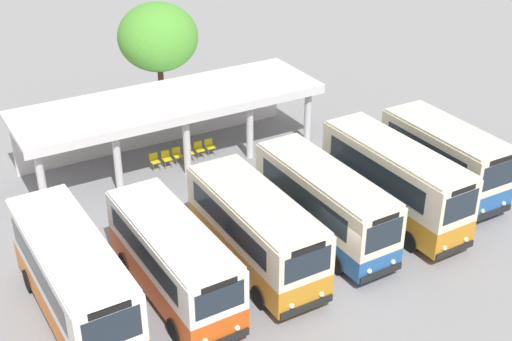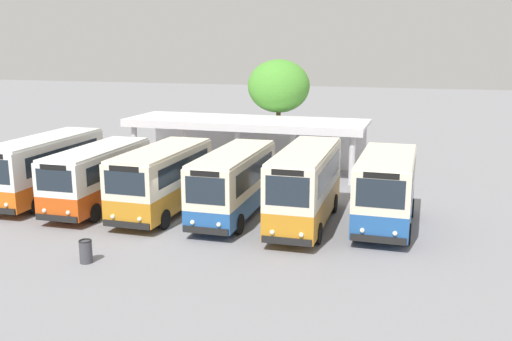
{
  "view_description": "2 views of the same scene",
  "coord_description": "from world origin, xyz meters",
  "px_view_note": "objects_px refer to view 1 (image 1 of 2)",
  "views": [
    {
      "loc": [
        -12.82,
        -17.37,
        16.44
      ],
      "look_at": [
        0.79,
        6.36,
        1.67
      ],
      "focal_mm": 48.26,
      "sensor_mm": 36.0,
      "label": 1
    },
    {
      "loc": [
        10.4,
        -22.25,
        8.09
      ],
      "look_at": [
        2.4,
        4.19,
        1.95
      ],
      "focal_mm": 39.82,
      "sensor_mm": 36.0,
      "label": 2
    }
  ],
  "objects_px": {
    "city_bus_far_end_green": "(444,157)",
    "waiting_chair_far_end_seat": "(209,145)",
    "waiting_chair_middle_seat": "(177,154)",
    "waiting_chair_fifth_seat": "(199,148)",
    "city_bus_fourth_amber": "(324,202)",
    "waiting_chair_second_from_end": "(166,157)",
    "waiting_chair_end_by_column": "(154,160)",
    "city_bus_fifth_blue": "(394,180)",
    "city_bus_nearest_orange": "(73,276)",
    "waiting_chair_fourth_seat": "(188,151)",
    "city_bus_middle_cream": "(255,229)",
    "city_bus_second_in_row": "(173,257)"
  },
  "relations": [
    {
      "from": "city_bus_fourth_amber",
      "to": "waiting_chair_end_by_column",
      "type": "xyz_separation_m",
      "value": [
        -3.84,
        9.28,
        -1.24
      ]
    },
    {
      "from": "city_bus_second_in_row",
      "to": "city_bus_far_end_green",
      "type": "bearing_deg",
      "value": 3.56
    },
    {
      "from": "waiting_chair_fourth_seat",
      "to": "city_bus_middle_cream",
      "type": "bearing_deg",
      "value": -99.17
    },
    {
      "from": "city_bus_nearest_orange",
      "to": "city_bus_far_end_green",
      "type": "relative_size",
      "value": 1.23
    },
    {
      "from": "city_bus_second_in_row",
      "to": "waiting_chair_fourth_seat",
      "type": "relative_size",
      "value": 8.66
    },
    {
      "from": "waiting_chair_middle_seat",
      "to": "waiting_chair_fifth_seat",
      "type": "bearing_deg",
      "value": 2.41
    },
    {
      "from": "waiting_chair_far_end_seat",
      "to": "city_bus_far_end_green",
      "type": "bearing_deg",
      "value": -49.09
    },
    {
      "from": "waiting_chair_end_by_column",
      "to": "waiting_chair_far_end_seat",
      "type": "height_order",
      "value": "same"
    },
    {
      "from": "city_bus_nearest_orange",
      "to": "waiting_chair_far_end_seat",
      "type": "bearing_deg",
      "value": 43.2
    },
    {
      "from": "city_bus_middle_cream",
      "to": "waiting_chair_fourth_seat",
      "type": "xyz_separation_m",
      "value": [
        1.56,
        9.67,
        -1.26
      ]
    },
    {
      "from": "city_bus_fourth_amber",
      "to": "waiting_chair_end_by_column",
      "type": "height_order",
      "value": "city_bus_fourth_amber"
    },
    {
      "from": "waiting_chair_middle_seat",
      "to": "city_bus_nearest_orange",
      "type": "bearing_deg",
      "value": -130.96
    },
    {
      "from": "city_bus_fourth_amber",
      "to": "waiting_chair_far_end_seat",
      "type": "xyz_separation_m",
      "value": [
        -0.71,
        9.36,
        -1.24
      ]
    },
    {
      "from": "city_bus_far_end_green",
      "to": "waiting_chair_far_end_seat",
      "type": "distance_m",
      "value": 11.9
    },
    {
      "from": "waiting_chair_fourth_seat",
      "to": "waiting_chair_end_by_column",
      "type": "bearing_deg",
      "value": -179.69
    },
    {
      "from": "city_bus_far_end_green",
      "to": "city_bus_nearest_orange",
      "type": "bearing_deg",
      "value": -178.98
    },
    {
      "from": "city_bus_nearest_orange",
      "to": "waiting_chair_far_end_seat",
      "type": "distance_m",
      "value": 13.58
    },
    {
      "from": "city_bus_fourth_amber",
      "to": "city_bus_fifth_blue",
      "type": "height_order",
      "value": "city_bus_fifth_blue"
    },
    {
      "from": "city_bus_fifth_blue",
      "to": "waiting_chair_fifth_seat",
      "type": "height_order",
      "value": "city_bus_fifth_blue"
    },
    {
      "from": "city_bus_far_end_green",
      "to": "waiting_chair_far_end_seat",
      "type": "relative_size",
      "value": 7.61
    },
    {
      "from": "city_bus_fourth_amber",
      "to": "waiting_chair_second_from_end",
      "type": "relative_size",
      "value": 8.93
    },
    {
      "from": "city_bus_second_in_row",
      "to": "city_bus_middle_cream",
      "type": "height_order",
      "value": "city_bus_middle_cream"
    },
    {
      "from": "city_bus_fourth_amber",
      "to": "waiting_chair_fifth_seat",
      "type": "distance_m",
      "value": 9.53
    },
    {
      "from": "city_bus_second_in_row",
      "to": "city_bus_far_end_green",
      "type": "height_order",
      "value": "city_bus_far_end_green"
    },
    {
      "from": "city_bus_fifth_blue",
      "to": "city_bus_fourth_amber",
      "type": "bearing_deg",
      "value": 176.59
    },
    {
      "from": "city_bus_middle_cream",
      "to": "waiting_chair_fifth_seat",
      "type": "distance_m",
      "value": 10.06
    },
    {
      "from": "waiting_chair_end_by_column",
      "to": "waiting_chair_second_from_end",
      "type": "bearing_deg",
      "value": -4.33
    },
    {
      "from": "city_bus_far_end_green",
      "to": "waiting_chair_far_end_seat",
      "type": "height_order",
      "value": "city_bus_far_end_green"
    },
    {
      "from": "city_bus_middle_cream",
      "to": "city_bus_fourth_amber",
      "type": "distance_m",
      "value": 3.54
    },
    {
      "from": "city_bus_fifth_blue",
      "to": "waiting_chair_end_by_column",
      "type": "relative_size",
      "value": 9.08
    },
    {
      "from": "waiting_chair_fifth_seat",
      "to": "city_bus_middle_cream",
      "type": "bearing_deg",
      "value": -102.66
    },
    {
      "from": "city_bus_fourth_amber",
      "to": "waiting_chair_fifth_seat",
      "type": "bearing_deg",
      "value": 98.11
    },
    {
      "from": "city_bus_middle_cream",
      "to": "waiting_chair_fifth_seat",
      "type": "bearing_deg",
      "value": 77.34
    },
    {
      "from": "city_bus_nearest_orange",
      "to": "waiting_chair_second_from_end",
      "type": "distance_m",
      "value": 11.78
    },
    {
      "from": "waiting_chair_far_end_seat",
      "to": "city_bus_nearest_orange",
      "type": "bearing_deg",
      "value": -136.8
    },
    {
      "from": "city_bus_second_in_row",
      "to": "city_bus_fifth_blue",
      "type": "xyz_separation_m",
      "value": [
        10.56,
        0.24,
        0.22
      ]
    },
    {
      "from": "city_bus_fifth_blue",
      "to": "waiting_chair_fifth_seat",
      "type": "distance_m",
      "value": 10.82
    },
    {
      "from": "waiting_chair_end_by_column",
      "to": "waiting_chair_fourth_seat",
      "type": "height_order",
      "value": "same"
    },
    {
      "from": "city_bus_fifth_blue",
      "to": "city_bus_nearest_orange",
      "type": "bearing_deg",
      "value": 178.69
    },
    {
      "from": "waiting_chair_end_by_column",
      "to": "waiting_chair_fourth_seat",
      "type": "distance_m",
      "value": 1.88
    },
    {
      "from": "waiting_chair_middle_seat",
      "to": "city_bus_far_end_green",
      "type": "bearing_deg",
      "value": -42.68
    },
    {
      "from": "city_bus_fourth_amber",
      "to": "waiting_chair_far_end_seat",
      "type": "bearing_deg",
      "value": 94.32
    },
    {
      "from": "waiting_chair_fifth_seat",
      "to": "waiting_chair_far_end_seat",
      "type": "relative_size",
      "value": 1.0
    },
    {
      "from": "city_bus_middle_cream",
      "to": "waiting_chair_far_end_seat",
      "type": "xyz_separation_m",
      "value": [
        2.81,
        9.75,
        -1.26
      ]
    },
    {
      "from": "waiting_chair_fifth_seat",
      "to": "waiting_chair_middle_seat",
      "type": "bearing_deg",
      "value": -177.59
    },
    {
      "from": "city_bus_second_in_row",
      "to": "waiting_chair_fifth_seat",
      "type": "height_order",
      "value": "city_bus_second_in_row"
    },
    {
      "from": "waiting_chair_far_end_seat",
      "to": "city_bus_middle_cream",
      "type": "bearing_deg",
      "value": -106.1
    },
    {
      "from": "city_bus_fifth_blue",
      "to": "waiting_chair_far_end_seat",
      "type": "bearing_deg",
      "value": 113.82
    },
    {
      "from": "city_bus_fifth_blue",
      "to": "waiting_chair_fourth_seat",
      "type": "bearing_deg",
      "value": 119.97
    },
    {
      "from": "city_bus_far_end_green",
      "to": "waiting_chair_middle_seat",
      "type": "height_order",
      "value": "city_bus_far_end_green"
    }
  ]
}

